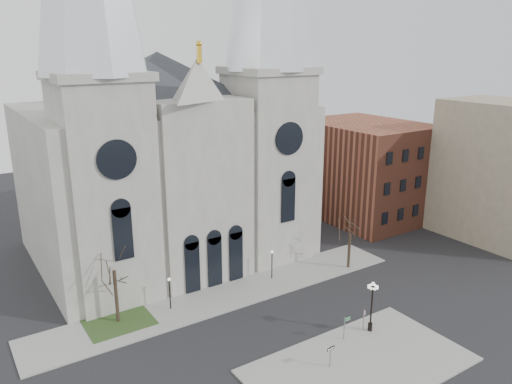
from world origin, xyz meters
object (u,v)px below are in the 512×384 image
stop_sign (364,315)px  one_way_sign (330,352)px  street_name_sign (345,326)px  globe_lamp (372,300)px

stop_sign → one_way_sign: 6.43m
street_name_sign → globe_lamp: bearing=-5.5°
globe_lamp → street_name_sign: bearing=174.8°
stop_sign → one_way_sign: size_ratio=1.12×
one_way_sign → stop_sign: bearing=14.7°
stop_sign → globe_lamp: (0.54, -0.33, 1.46)m
globe_lamp → street_name_sign: (-2.84, 0.26, -1.73)m
globe_lamp → one_way_sign: globe_lamp is taller
stop_sign → globe_lamp: 1.59m
globe_lamp → street_name_sign: size_ratio=2.24×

